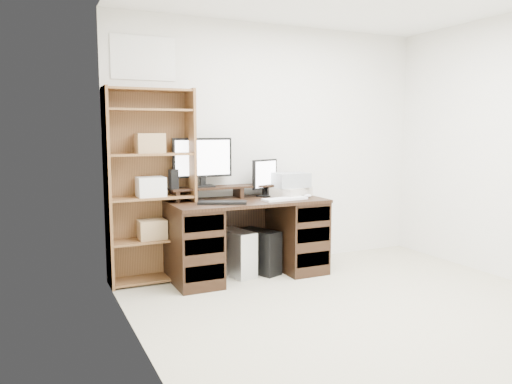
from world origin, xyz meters
TOP-DOWN VIEW (x-y plane):
  - room at (-0.00, 0.00)m, footprint 3.54×4.04m
  - desk at (-0.47, 1.64)m, footprint 1.50×0.70m
  - riser_shelf at (-0.47, 1.85)m, footprint 1.40×0.22m
  - monitor_wide at (-0.83, 1.88)m, footprint 0.60×0.16m
  - monitor_small at (-0.19, 1.80)m, footprint 0.33×0.19m
  - speaker at (-1.14, 1.82)m, footprint 0.08×0.08m
  - keyboard_black at (-0.78, 1.49)m, footprint 0.47×0.32m
  - keyboard_white at (-0.14, 1.47)m, footprint 0.47×0.19m
  - mouse at (0.16, 1.54)m, footprint 0.09×0.08m
  - printer at (0.05, 1.69)m, footprint 0.45×0.40m
  - basket at (0.05, 1.69)m, footprint 0.34×0.24m
  - tower_silver at (-0.56, 1.70)m, footprint 0.29×0.48m
  - tower_black at (-0.31, 1.67)m, footprint 0.33×0.47m
  - bookshelf at (-1.35, 1.86)m, footprint 0.80×0.30m

SIDE VIEW (x-z plane):
  - tower_black at x=-0.31m, z-range 0.00..0.43m
  - tower_silver at x=-0.56m, z-range 0.00..0.45m
  - desk at x=-0.47m, z-range 0.01..0.76m
  - keyboard_white at x=-0.14m, z-range 0.75..0.77m
  - keyboard_black at x=-0.78m, z-range 0.75..0.77m
  - mouse at x=0.16m, z-range 0.75..0.78m
  - printer at x=0.05m, z-range 0.75..0.84m
  - riser_shelf at x=-0.47m, z-range 0.78..0.90m
  - basket at x=0.05m, z-range 0.84..0.99m
  - bookshelf at x=-1.35m, z-range 0.02..1.82m
  - monitor_small at x=-0.19m, z-range 0.77..1.14m
  - speaker at x=-1.14m, z-range 0.87..1.05m
  - monitor_wide at x=-0.83m, z-range 0.90..1.37m
  - room at x=0.00m, z-range -0.02..2.52m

